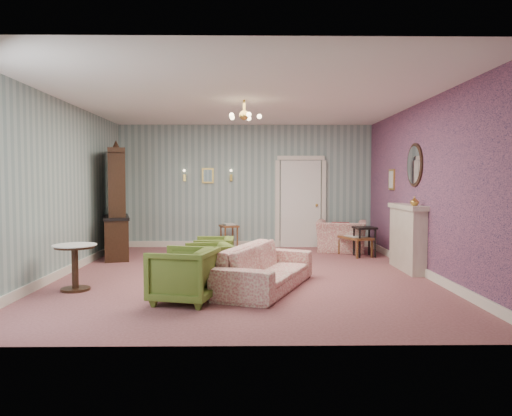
{
  "coord_description": "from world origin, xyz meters",
  "views": [
    {
      "loc": [
        0.09,
        -8.02,
        1.56
      ],
      "look_at": [
        0.2,
        0.4,
        1.1
      ],
      "focal_mm": 33.96,
      "sensor_mm": 36.0,
      "label": 1
    }
  ],
  "objects_px": {
    "coffee_table": "(355,246)",
    "side_table_black": "(364,242)",
    "olive_chair_a": "(183,272)",
    "dresser": "(116,200)",
    "pedestal_table": "(75,267)",
    "fireplace": "(407,237)",
    "olive_chair_b": "(209,261)",
    "wingback_chair": "(341,231)",
    "sofa_chintz": "(266,260)",
    "olive_chair_c": "(214,253)"
  },
  "relations": [
    {
      "from": "olive_chair_a",
      "to": "fireplace",
      "type": "relative_size",
      "value": 0.56
    },
    {
      "from": "olive_chair_a",
      "to": "fireplace",
      "type": "xyz_separation_m",
      "value": [
        3.63,
        2.24,
        0.19
      ]
    },
    {
      "from": "olive_chair_b",
      "to": "wingback_chair",
      "type": "relative_size",
      "value": 0.63
    },
    {
      "from": "dresser",
      "to": "pedestal_table",
      "type": "height_order",
      "value": "dresser"
    },
    {
      "from": "olive_chair_c",
      "to": "dresser",
      "type": "bearing_deg",
      "value": -127.18
    },
    {
      "from": "olive_chair_c",
      "to": "side_table_black",
      "type": "bearing_deg",
      "value": 118.44
    },
    {
      "from": "olive_chair_a",
      "to": "fireplace",
      "type": "bearing_deg",
      "value": 135.62
    },
    {
      "from": "olive_chair_c",
      "to": "pedestal_table",
      "type": "distance_m",
      "value": 2.35
    },
    {
      "from": "olive_chair_a",
      "to": "sofa_chintz",
      "type": "distance_m",
      "value": 1.36
    },
    {
      "from": "side_table_black",
      "to": "pedestal_table",
      "type": "xyz_separation_m",
      "value": [
        -4.88,
        -3.03,
        0.02
      ]
    },
    {
      "from": "olive_chair_b",
      "to": "dresser",
      "type": "xyz_separation_m",
      "value": [
        -2.11,
        2.48,
        0.84
      ]
    },
    {
      "from": "olive_chair_a",
      "to": "wingback_chair",
      "type": "bearing_deg",
      "value": 161.05
    },
    {
      "from": "sofa_chintz",
      "to": "coffee_table",
      "type": "relative_size",
      "value": 2.69
    },
    {
      "from": "dresser",
      "to": "pedestal_table",
      "type": "xyz_separation_m",
      "value": [
        0.24,
        -3.03,
        -0.84
      ]
    },
    {
      "from": "sofa_chintz",
      "to": "dresser",
      "type": "xyz_separation_m",
      "value": [
        -2.98,
        2.94,
        0.75
      ]
    },
    {
      "from": "olive_chair_b",
      "to": "pedestal_table",
      "type": "relative_size",
      "value": 1.0
    },
    {
      "from": "fireplace",
      "to": "side_table_black",
      "type": "height_order",
      "value": "fireplace"
    },
    {
      "from": "olive_chair_a",
      "to": "coffee_table",
      "type": "relative_size",
      "value": 0.97
    },
    {
      "from": "pedestal_table",
      "to": "sofa_chintz",
      "type": "bearing_deg",
      "value": 1.76
    },
    {
      "from": "wingback_chair",
      "to": "fireplace",
      "type": "distance_m",
      "value": 2.35
    },
    {
      "from": "olive_chair_b",
      "to": "coffee_table",
      "type": "distance_m",
      "value": 3.88
    },
    {
      "from": "olive_chair_b",
      "to": "sofa_chintz",
      "type": "distance_m",
      "value": 0.99
    },
    {
      "from": "fireplace",
      "to": "olive_chair_a",
      "type": "bearing_deg",
      "value": -148.3
    },
    {
      "from": "fireplace",
      "to": "dresser",
      "type": "bearing_deg",
      "value": 164.71
    },
    {
      "from": "olive_chair_b",
      "to": "pedestal_table",
      "type": "height_order",
      "value": "olive_chair_b"
    },
    {
      "from": "coffee_table",
      "to": "side_table_black",
      "type": "relative_size",
      "value": 1.29
    },
    {
      "from": "dresser",
      "to": "sofa_chintz",
      "type": "bearing_deg",
      "value": -60.34
    },
    {
      "from": "pedestal_table",
      "to": "olive_chair_c",
      "type": "bearing_deg",
      "value": 36.88
    },
    {
      "from": "olive_chair_a",
      "to": "pedestal_table",
      "type": "height_order",
      "value": "olive_chair_a"
    },
    {
      "from": "dresser",
      "to": "side_table_black",
      "type": "xyz_separation_m",
      "value": [
        5.12,
        0.01,
        -0.86
      ]
    },
    {
      "from": "olive_chair_c",
      "to": "sofa_chintz",
      "type": "bearing_deg",
      "value": 32.92
    },
    {
      "from": "coffee_table",
      "to": "pedestal_table",
      "type": "relative_size",
      "value": 1.2
    },
    {
      "from": "olive_chair_c",
      "to": "fireplace",
      "type": "bearing_deg",
      "value": 91.87
    },
    {
      "from": "olive_chair_b",
      "to": "olive_chair_c",
      "type": "height_order",
      "value": "olive_chair_b"
    },
    {
      "from": "sofa_chintz",
      "to": "side_table_black",
      "type": "xyz_separation_m",
      "value": [
        2.14,
        2.95,
        -0.11
      ]
    },
    {
      "from": "wingback_chair",
      "to": "coffee_table",
      "type": "height_order",
      "value": "wingback_chair"
    },
    {
      "from": "wingback_chair",
      "to": "coffee_table",
      "type": "relative_size",
      "value": 1.32
    },
    {
      "from": "olive_chair_b",
      "to": "dresser",
      "type": "distance_m",
      "value": 3.36
    },
    {
      "from": "olive_chair_c",
      "to": "wingback_chair",
      "type": "xyz_separation_m",
      "value": [
        2.65,
        2.34,
        0.13
      ]
    },
    {
      "from": "olive_chair_c",
      "to": "pedestal_table",
      "type": "height_order",
      "value": "same"
    },
    {
      "from": "olive_chair_c",
      "to": "dresser",
      "type": "height_order",
      "value": "dresser"
    },
    {
      "from": "coffee_table",
      "to": "side_table_black",
      "type": "xyz_separation_m",
      "value": [
        0.16,
        -0.15,
        0.11
      ]
    },
    {
      "from": "pedestal_table",
      "to": "fireplace",
      "type": "bearing_deg",
      "value": 16.07
    },
    {
      "from": "olive_chair_a",
      "to": "wingback_chair",
      "type": "height_order",
      "value": "wingback_chair"
    },
    {
      "from": "side_table_black",
      "to": "olive_chair_a",
      "type": "bearing_deg",
      "value": -130.76
    },
    {
      "from": "dresser",
      "to": "side_table_black",
      "type": "relative_size",
      "value": 3.76
    },
    {
      "from": "fireplace",
      "to": "coffee_table",
      "type": "distance_m",
      "value": 1.79
    },
    {
      "from": "wingback_chair",
      "to": "dresser",
      "type": "height_order",
      "value": "dresser"
    },
    {
      "from": "fireplace",
      "to": "coffee_table",
      "type": "xyz_separation_m",
      "value": [
        -0.55,
        1.66,
        -0.37
      ]
    },
    {
      "from": "olive_chair_c",
      "to": "fireplace",
      "type": "distance_m",
      "value": 3.4
    }
  ]
}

